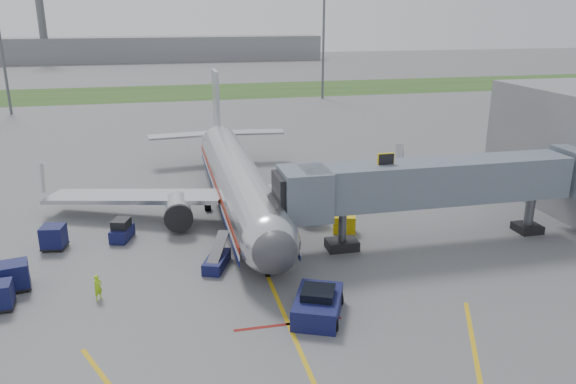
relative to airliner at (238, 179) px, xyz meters
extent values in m
plane|color=#565659|center=(0.00, -15.25, -2.65)|extent=(400.00, 400.00, 0.00)
cube|color=#2D4C1E|center=(0.00, 74.75, -2.64)|extent=(300.00, 25.00, 0.01)
cube|color=gold|center=(0.00, -17.25, -2.64)|extent=(0.25, 50.00, 0.01)
cube|color=maroon|center=(0.00, -19.25, -2.64)|extent=(6.00, 0.25, 0.01)
cylinder|color=silver|center=(0.00, -0.25, 0.05)|extent=(3.80, 28.00, 3.80)
sphere|color=silver|center=(0.00, -14.25, 0.05)|extent=(3.80, 3.80, 3.80)
sphere|color=#38383D|center=(0.00, -15.55, 0.05)|extent=(2.74, 2.74, 2.74)
cube|color=black|center=(0.00, -14.65, 0.60)|extent=(2.20, 1.20, 0.55)
cone|color=silver|center=(0.00, 16.25, 0.05)|extent=(3.80, 5.00, 3.80)
cube|color=#B7BAC1|center=(0.00, 15.75, 4.05)|extent=(0.35, 4.20, 7.00)
cube|color=#B7BAC1|center=(-8.50, -0.25, -0.85)|extent=(15.10, 8.59, 1.13)
cube|color=#B7BAC1|center=(8.50, -0.25, -0.85)|extent=(15.10, 8.59, 1.13)
cylinder|color=silver|center=(-5.20, -3.25, -1.30)|extent=(2.10, 3.60, 2.10)
cylinder|color=silver|center=(5.20, -3.25, -1.30)|extent=(2.10, 3.60, 2.10)
cube|color=maroon|center=(1.92, -0.25, -0.30)|extent=(0.05, 28.00, 0.45)
cube|color=navy|center=(1.92, -0.25, -1.20)|extent=(0.05, 28.00, 0.35)
cylinder|color=black|center=(0.00, -13.25, -2.35)|extent=(0.28, 0.70, 0.70)
cylinder|color=black|center=(-2.60, 0.25, -2.20)|extent=(0.50, 1.00, 1.00)
cylinder|color=black|center=(2.60, 0.25, -2.20)|extent=(0.50, 1.00, 1.00)
cube|color=slate|center=(13.00, -10.25, 1.95)|extent=(20.00, 3.00, 3.00)
cube|color=slate|center=(3.20, -10.25, 1.75)|extent=(3.20, 3.60, 3.40)
cube|color=black|center=(2.00, -10.25, 1.75)|extent=(1.60, 3.00, 2.80)
cube|color=yellow|center=(9.00, -10.25, 3.75)|extent=(1.20, 0.15, 1.00)
cylinder|color=#595B60|center=(6.00, -10.25, -1.10)|extent=(0.56, 0.56, 3.10)
cube|color=black|center=(6.00, -10.25, -2.30)|extent=(2.20, 1.60, 0.70)
cylinder|color=#595B60|center=(21.00, -10.25, -1.10)|extent=(0.70, 0.70, 3.10)
cube|color=black|center=(21.00, -10.25, -2.35)|extent=(1.80, 1.80, 0.60)
cylinder|color=#595B60|center=(-30.00, 54.75, 7.35)|extent=(0.44, 0.44, 20.00)
cylinder|color=#595B60|center=(25.00, 59.75, 7.35)|extent=(0.44, 0.44, 20.00)
cube|color=slate|center=(-10.00, 154.75, 1.35)|extent=(120.00, 14.00, 8.00)
cylinder|color=#595B60|center=(-40.00, 149.75, 11.35)|extent=(2.40, 2.40, 28.00)
cube|color=#0C1037|center=(1.79, -18.75, -2.04)|extent=(3.82, 4.62, 1.22)
cube|color=black|center=(1.79, -18.75, -1.26)|extent=(2.33, 2.33, 0.55)
cylinder|color=black|center=(0.31, -19.67, -2.20)|extent=(0.58, 0.91, 0.88)
cylinder|color=black|center=(2.13, -20.46, -2.20)|extent=(0.58, 0.91, 0.88)
cylinder|color=black|center=(1.46, -17.03, -2.20)|extent=(0.58, 0.91, 0.88)
cylinder|color=black|center=(3.28, -17.83, -2.20)|extent=(0.58, 0.91, 0.88)
cube|color=#0C1037|center=(-9.40, -4.92, -2.14)|extent=(1.83, 2.55, 0.92)
cube|color=black|center=(-9.40, -4.92, -1.36)|extent=(1.49, 1.73, 0.64)
cylinder|color=black|center=(-10.08, -5.57, -2.42)|extent=(0.33, 0.50, 0.46)
cylinder|color=black|center=(-9.20, -5.85, -2.42)|extent=(0.33, 0.50, 0.46)
cylinder|color=black|center=(-9.59, -3.99, -2.42)|extent=(0.33, 0.50, 0.46)
cylinder|color=black|center=(-8.71, -4.26, -2.42)|extent=(0.33, 0.50, 0.46)
cube|color=black|center=(-15.68, -13.95, -2.48)|extent=(1.61, 1.61, 0.11)
cylinder|color=black|center=(-15.07, -14.46, -2.52)|extent=(0.23, 0.28, 0.26)
cylinder|color=black|center=(-15.17, -13.35, -2.52)|extent=(0.23, 0.28, 0.26)
cube|color=#0C1037|center=(-14.04, -5.55, -1.70)|extent=(1.77, 1.77, 1.55)
cube|color=black|center=(-14.04, -5.55, -2.47)|extent=(1.83, 1.83, 0.12)
cylinder|color=black|center=(-14.73, -6.04, -2.51)|extent=(0.26, 0.31, 0.28)
cylinder|color=black|center=(-13.54, -6.23, -2.51)|extent=(0.26, 0.31, 0.28)
cylinder|color=black|center=(-14.54, -4.86, -2.51)|extent=(0.26, 0.31, 0.28)
cylinder|color=black|center=(-13.35, -5.05, -2.51)|extent=(0.26, 0.31, 0.28)
cube|color=#0C1037|center=(-15.31, -11.58, -1.68)|extent=(1.85, 1.85, 1.57)
cube|color=black|center=(-15.31, -11.58, -2.46)|extent=(1.91, 1.91, 0.12)
cylinder|color=black|center=(-15.78, -12.30, -2.50)|extent=(0.27, 0.32, 0.28)
cylinder|color=black|center=(-14.59, -12.06, -2.50)|extent=(0.27, 0.32, 0.28)
cylinder|color=black|center=(-16.03, -11.11, -2.50)|extent=(0.27, 0.32, 0.28)
cylinder|color=black|center=(-14.84, -10.87, -2.50)|extent=(0.27, 0.32, 0.28)
cube|color=#0C1037|center=(-3.04, -11.22, -2.26)|extent=(2.24, 3.30, 0.77)
cube|color=black|center=(-2.88, -10.82, -1.45)|extent=(1.97, 3.48, 1.21)
cylinder|color=black|center=(-3.84, -12.09, -2.41)|extent=(0.35, 0.51, 0.48)
cylinder|color=black|center=(-3.05, -12.41, -2.41)|extent=(0.35, 0.51, 0.48)
cylinder|color=black|center=(-3.03, -10.03, -2.41)|extent=(0.35, 0.51, 0.48)
cylinder|color=black|center=(-2.24, -10.34, -2.41)|extent=(0.35, 0.51, 0.48)
cube|color=yellow|center=(7.16, -7.25, -1.97)|extent=(1.93, 1.56, 1.35)
cylinder|color=black|center=(6.62, -7.09, -2.48)|extent=(0.31, 0.39, 0.34)
cylinder|color=black|center=(7.70, -7.41, -2.48)|extent=(0.31, 0.39, 0.34)
imported|color=#A2E21A|center=(-10.29, -14.02, -1.87)|extent=(0.67, 0.66, 1.55)
camera|label=1|loc=(-6.03, -45.39, 13.60)|focal=35.00mm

